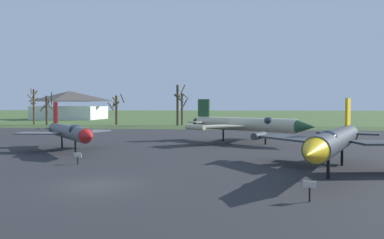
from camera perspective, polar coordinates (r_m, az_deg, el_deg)
ground_plane at (r=20.58m, az=-14.43°, el=-9.91°), size 600.00×600.00×0.00m
asphalt_apron at (r=37.06m, az=-4.70°, el=-4.44°), size 86.65×57.74×0.05m
grass_verge_strip at (r=71.46m, az=0.84°, el=-1.25°), size 146.65×12.00×0.06m
jet_fighter_front_left at (r=25.22m, az=21.10°, el=-2.98°), size 12.39×14.40×4.83m
info_placard_front_left at (r=17.37m, az=17.55°, el=-10.08°), size 0.58×0.29×1.00m
jet_fighter_front_right at (r=36.09m, az=-18.29°, el=-1.77°), size 9.79×11.26×4.66m
info_placard_front_right at (r=28.12m, az=-17.09°, el=-5.55°), size 0.54×0.20×0.89m
jet_fighter_rear_center at (r=42.54m, az=8.21°, el=-0.68°), size 13.95×12.60×5.06m
bare_tree_far_left at (r=91.71m, az=-23.05°, el=2.05°), size 2.18×2.24×8.28m
bare_tree_left_of_center at (r=86.17m, az=-21.31°, el=1.51°), size 2.60×2.91×7.15m
bare_tree_center at (r=84.64m, az=-11.52°, el=1.73°), size 3.59×3.54×6.83m
bare_tree_right_of_center at (r=79.54m, az=-2.18°, el=2.42°), size 2.46×3.02×8.75m
bare_tree_far_right at (r=81.29m, az=-1.50°, el=1.84°), size 2.70×2.74×7.32m
visitor_building at (r=122.62m, az=-18.20°, el=2.12°), size 21.17×15.20×8.79m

